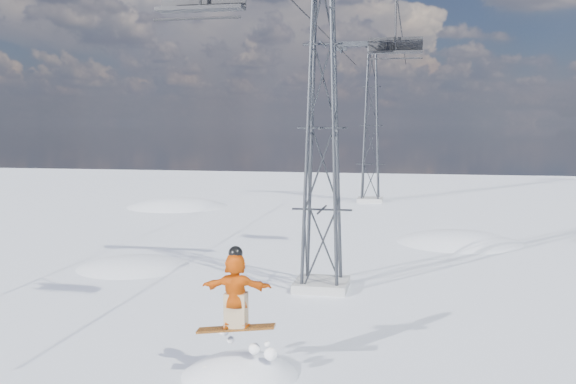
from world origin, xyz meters
TOP-DOWN VIEW (x-y plane):
  - ground at (0.00, 0.00)m, footprint 120.00×120.00m
  - lift_tower_near at (0.80, 8.00)m, footprint 5.20×1.80m
  - lift_tower_far at (0.80, 33.00)m, footprint 5.20×1.80m
  - haul_cables at (0.80, 19.50)m, footprint 4.46×51.00m
  - lift_chair_near at (-1.40, 2.12)m, footprint 2.19×0.63m
  - lift_chair_mid at (3.00, 13.07)m, footprint 2.16×0.62m

SIDE VIEW (x-z plane):
  - ground at x=0.00m, z-range 0.00..0.00m
  - lift_tower_near at x=0.80m, z-range -0.24..11.18m
  - lift_tower_far at x=0.80m, z-range -0.24..11.18m
  - lift_chair_near at x=-1.40m, z-range 7.32..10.03m
  - lift_chair_mid at x=3.00m, z-range 7.36..10.04m
  - haul_cables at x=0.80m, z-range 10.82..10.88m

